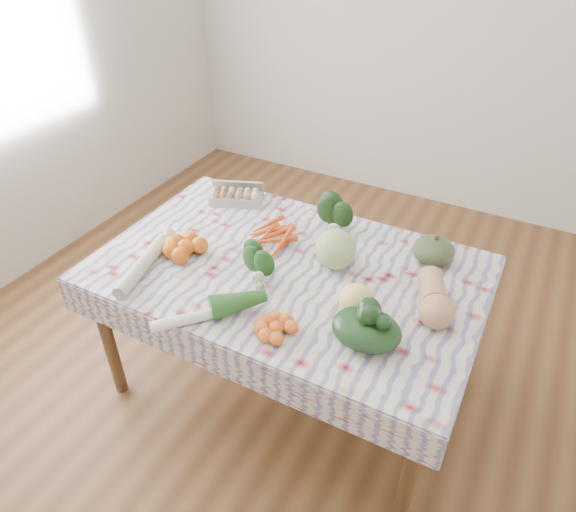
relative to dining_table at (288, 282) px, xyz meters
The scene contains 17 objects.
ground 0.68m from the dining_table, ahead, with size 4.50×4.50×0.00m, color brown.
wall_back 2.36m from the dining_table, 90.00° to the left, with size 4.00×0.04×2.80m, color silver.
dining_table is the anchor object (origin of this frame).
tablecloth 0.08m from the dining_table, ahead, with size 1.66×1.06×0.01m, color silver.
egg_carton 0.62m from the dining_table, 144.52° to the left, with size 0.27×0.11×0.07m, color #AEAEA9.
carrot_bunch 0.22m from the dining_table, 136.55° to the left, with size 0.25×0.23×0.05m, color #E65017.
kale_bunch 0.40m from the dining_table, 79.81° to the left, with size 0.16×0.14×0.14m, color #183413.
kabocha_squash 0.66m from the dining_table, 31.79° to the left, with size 0.18×0.18×0.12m, color #41542E.
cabbage 0.27m from the dining_table, 30.29° to the left, with size 0.18×0.18×0.18m, color #9FC378.
butternut_squash 0.65m from the dining_table, ahead, with size 0.14×0.29×0.14m, color tan.
orange_cluster 0.48m from the dining_table, 162.90° to the right, with size 0.25×0.25×0.08m, color orange.
broccoli 0.20m from the dining_table, 123.19° to the right, with size 0.13×0.13×0.09m, color #204F1C.
mandarin_cluster 0.42m from the dining_table, 68.25° to the right, with size 0.19×0.19×0.06m, color orange.
grapefruit 0.43m from the dining_table, 21.12° to the right, with size 0.14×0.14×0.14m, color #F2E776.
spinach_bag 0.55m from the dining_table, 29.76° to the right, with size 0.26×0.21×0.11m, color black.
daikon 0.64m from the dining_table, 149.58° to the right, with size 0.06×0.06×0.43m, color beige.
leek 0.46m from the dining_table, 104.85° to the right, with size 0.05×0.05×0.44m, color white.
Camera 1 is at (0.84, -1.58, 2.12)m, focal length 32.00 mm.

